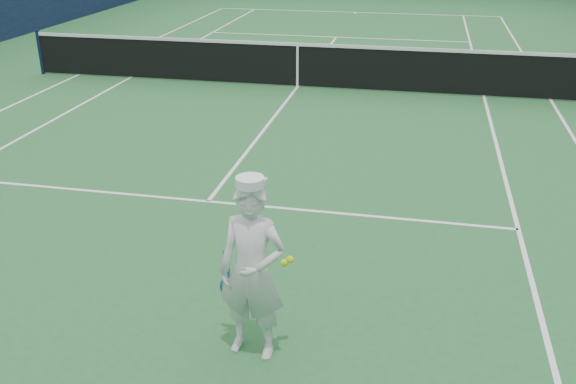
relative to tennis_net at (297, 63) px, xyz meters
The scene contains 4 objects.
ground 0.55m from the tennis_net, ahead, with size 80.00×80.00×0.00m, color #25612F.
court_markings 0.55m from the tennis_net, ahead, with size 11.03×23.83×0.01m.
tennis_net is the anchor object (origin of this frame).
tennis_player 9.55m from the tennis_net, 81.22° to the right, with size 0.76×0.52×1.72m.
Camera 1 is at (2.75, -14.07, 3.71)m, focal length 40.00 mm.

